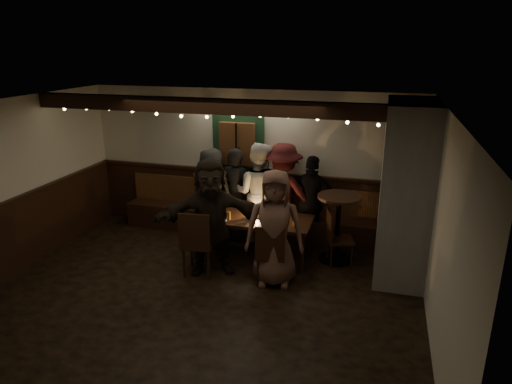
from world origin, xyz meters
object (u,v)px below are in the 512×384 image
(high_top, at_px, (338,220))
(person_c, at_px, (258,193))
(chair_near_left, at_px, (197,240))
(person_e, at_px, (312,201))
(person_g, at_px, (275,228))
(person_f, at_px, (211,217))
(chair_end, at_px, (335,235))
(dining_table, at_px, (253,221))
(person_a, at_px, (212,193))
(chair_near_right, at_px, (270,251))
(person_b, at_px, (236,194))
(person_d, at_px, (283,194))

(high_top, distance_m, person_c, 1.50)
(chair_near_left, distance_m, person_e, 2.15)
(person_g, bearing_deg, person_c, 103.99)
(person_c, distance_m, person_f, 1.38)
(chair_end, relative_size, person_c, 0.50)
(chair_near_left, relative_size, person_e, 0.65)
(dining_table, distance_m, person_a, 1.14)
(high_top, bearing_deg, chair_end, -96.99)
(chair_near_left, bearing_deg, chair_end, 25.90)
(person_f, bearing_deg, person_c, 52.17)
(dining_table, relative_size, person_f, 1.06)
(dining_table, relative_size, person_c, 1.08)
(person_f, xyz_separation_m, person_g, (0.99, -0.09, -0.04))
(high_top, xyz_separation_m, person_g, (-0.80, -1.00, 0.16))
(high_top, height_order, person_a, person_a)
(person_a, bearing_deg, chair_near_right, 141.61)
(chair_near_left, xyz_separation_m, person_f, (0.16, 0.19, 0.31))
(dining_table, distance_m, person_b, 0.88)
(chair_near_left, relative_size, person_c, 0.58)
(chair_end, bearing_deg, chair_near_right, -132.21)
(person_g, bearing_deg, chair_near_left, 174.96)
(chair_near_right, relative_size, person_f, 0.52)
(high_top, relative_size, person_g, 0.64)
(chair_near_right, height_order, person_a, person_a)
(chair_near_left, bearing_deg, person_b, 86.07)
(person_f, bearing_deg, person_b, 69.65)
(person_c, distance_m, person_g, 1.55)
(chair_near_left, distance_m, chair_end, 2.15)
(dining_table, relative_size, high_top, 1.74)
(chair_near_left, bearing_deg, person_c, 71.05)
(high_top, relative_size, person_c, 0.62)
(chair_near_right, bearing_deg, high_top, 51.70)
(person_d, relative_size, person_f, 0.99)
(chair_end, relative_size, high_top, 0.80)
(chair_near_right, height_order, person_b, person_b)
(chair_end, height_order, person_a, person_a)
(chair_near_left, height_order, high_top, high_top)
(chair_near_right, relative_size, person_b, 0.57)
(person_e, bearing_deg, person_c, 10.16)
(chair_end, bearing_deg, high_top, 83.01)
(chair_end, distance_m, person_c, 1.57)
(person_c, bearing_deg, person_b, -2.03)
(person_a, bearing_deg, person_e, -170.34)
(chair_near_left, distance_m, chair_near_right, 1.12)
(dining_table, distance_m, high_top, 1.36)
(person_b, bearing_deg, person_g, 135.45)
(person_a, distance_m, person_b, 0.43)
(chair_near_left, bearing_deg, high_top, 29.34)
(dining_table, bearing_deg, person_g, -53.98)
(dining_table, xyz_separation_m, person_f, (-0.45, -0.66, 0.27))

